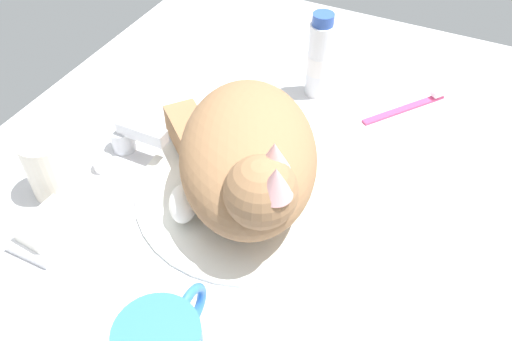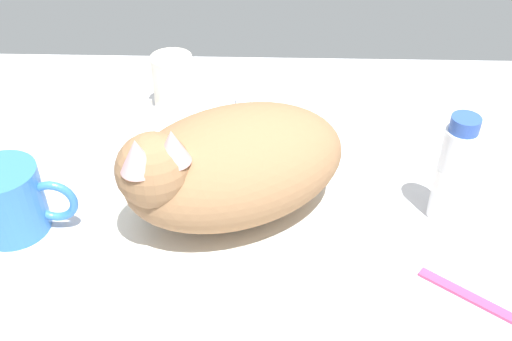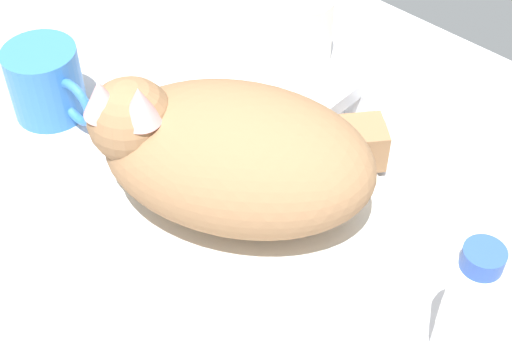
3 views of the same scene
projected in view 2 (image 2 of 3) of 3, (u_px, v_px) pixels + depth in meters
The scene contains 10 objects.
ground_plane at pixel (238, 220), 76.52cm from camera, with size 110.00×82.50×3.00cm, color silver.
sink_basin at pixel (237, 208), 75.30cm from camera, with size 30.80×30.80×0.96cm, color silver.
faucet at pixel (244, 111), 89.56cm from camera, with size 12.64×9.46×5.52cm.
cat at pixel (228, 164), 70.85cm from camera, with size 32.05×30.54×15.23cm.
coffee_mug at pixel (10, 200), 70.55cm from camera, with size 12.50×8.38×8.63cm.
rinse_cup at pixel (173, 83), 91.95cm from camera, with size 6.27×6.27×8.88cm.
soap_dish at pixel (127, 120), 90.83cm from camera, with size 9.00×6.40×1.20cm, color white.
soap_bar at pixel (126, 111), 89.84cm from camera, with size 6.91×4.32×2.03cm, color white.
toothpaste_bottle at pixel (452, 171), 71.07cm from camera, with size 4.02×4.02×14.36cm.
toothbrush at pixel (498, 309), 62.71cm from camera, with size 13.31×10.58×1.60cm.
Camera 2 is at (4.04, -56.44, 50.44)cm, focal length 42.36 mm.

